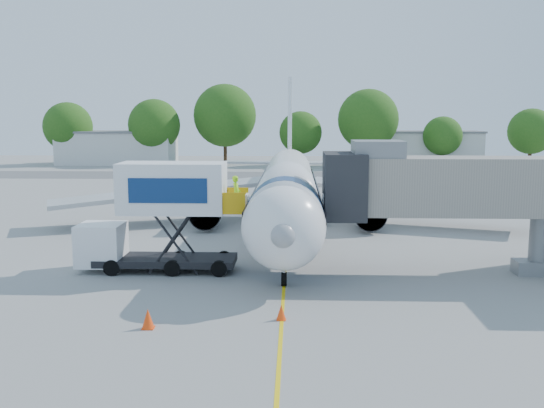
{
  "coord_description": "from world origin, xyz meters",
  "views": [
    {
      "loc": [
        0.46,
        -36.68,
        7.83
      ],
      "look_at": [
        -0.72,
        -5.26,
        3.2
      ],
      "focal_mm": 40.0,
      "sensor_mm": 36.0,
      "label": 1
    }
  ],
  "objects_px": {
    "catering_hiloader": "(160,217)",
    "ground_tug": "(313,324)",
    "aircraft": "(288,188)",
    "jet_bridge": "(448,187)"
  },
  "relations": [
    {
      "from": "ground_tug",
      "to": "jet_bridge",
      "type": "bearing_deg",
      "value": 76.13
    },
    {
      "from": "aircraft",
      "to": "catering_hiloader",
      "type": "xyz_separation_m",
      "value": [
        -6.27,
        -11.12,
        -0.19
      ]
    },
    {
      "from": "aircraft",
      "to": "jet_bridge",
      "type": "bearing_deg",
      "value": -54.3
    },
    {
      "from": "jet_bridge",
      "to": "ground_tug",
      "type": "bearing_deg",
      "value": -124.69
    },
    {
      "from": "ground_tug",
      "to": "aircraft",
      "type": "bearing_deg",
      "value": 113.88
    },
    {
      "from": "aircraft",
      "to": "jet_bridge",
      "type": "height_order",
      "value": "aircraft"
    },
    {
      "from": "jet_bridge",
      "to": "ground_tug",
      "type": "distance_m",
      "value": 12.57
    },
    {
      "from": "catering_hiloader",
      "to": "ground_tug",
      "type": "relative_size",
      "value": 1.96
    },
    {
      "from": "catering_hiloader",
      "to": "ground_tug",
      "type": "distance_m",
      "value": 12.52
    },
    {
      "from": "aircraft",
      "to": "jet_bridge",
      "type": "relative_size",
      "value": 2.71
    }
  ]
}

